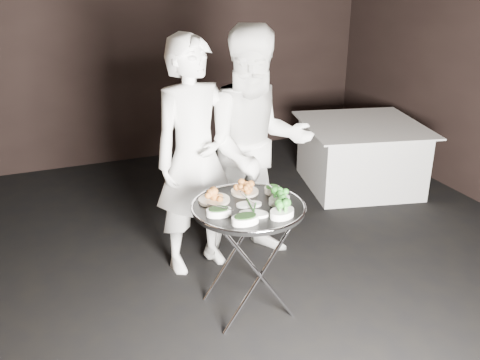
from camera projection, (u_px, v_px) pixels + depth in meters
name	position (u px, v px, depth m)	size (l,w,h in m)	color
floor	(245.00, 315.00, 3.86)	(6.00, 7.00, 0.05)	black
wall_back	(131.00, 37.00, 6.29)	(6.00, 0.05, 3.00)	black
tray_stand	(248.00, 254.00, 3.73)	(0.55, 0.46, 0.80)	silver
serving_tray	(248.00, 207.00, 3.59)	(0.78, 0.78, 0.04)	black
potato_plate_a	(214.00, 196.00, 3.64)	(0.23, 0.23, 0.08)	beige
potato_plate_b	(245.00, 189.00, 3.77)	(0.20, 0.20, 0.07)	beige
greens_bowl	(272.00, 189.00, 3.78)	(0.11, 0.11, 0.06)	white
asparagus_plate_a	(249.00, 204.00, 3.58)	(0.19, 0.13, 0.04)	white
asparagus_plate_b	(254.00, 213.00, 3.45)	(0.22, 0.18, 0.04)	white
spinach_bowl_a	(219.00, 211.00, 3.44)	(0.18, 0.13, 0.07)	white
spinach_bowl_b	(245.00, 218.00, 3.34)	(0.18, 0.12, 0.07)	white
broccoli_bowl_a	(279.00, 199.00, 3.62)	(0.19, 0.16, 0.07)	white
broccoli_bowl_b	(282.00, 212.00, 3.42)	(0.21, 0.19, 0.07)	white
serving_utensils	(247.00, 195.00, 3.63)	(0.58, 0.42, 0.01)	silver
waiter_left	(195.00, 157.00, 4.12)	(0.68, 0.45, 1.88)	white
waiter_right	(257.00, 147.00, 4.27)	(0.93, 0.73, 1.92)	white
dining_table	(360.00, 155.00, 5.88)	(1.25, 1.25, 0.71)	silver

